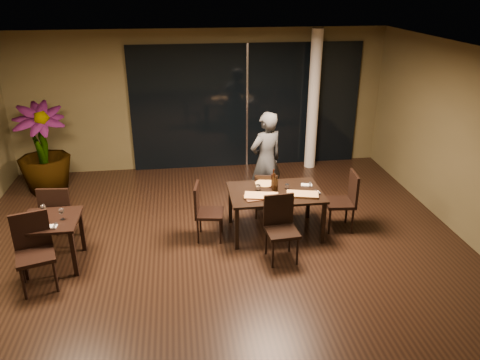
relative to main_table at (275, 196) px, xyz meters
name	(u,v)px	position (x,y,z in m)	size (l,w,h in m)	color
ground	(220,263)	(-1.00, -0.80, -0.68)	(8.00, 8.00, 0.00)	black
wall_back	(201,100)	(-1.00, 3.25, 0.82)	(8.00, 0.10, 3.00)	brown
ceiling	(215,57)	(-1.00, -0.80, 2.34)	(8.00, 8.00, 0.04)	silver
window_panel	(247,107)	(0.00, 3.16, 0.67)	(5.00, 0.06, 2.70)	black
column	(313,101)	(1.40, 2.85, 0.82)	(0.24, 0.24, 3.00)	white
main_table	(275,196)	(0.00, 0.00, 0.00)	(1.50, 1.00, 0.75)	black
side_table	(51,227)	(-3.40, -0.50, -0.05)	(0.80, 0.80, 0.75)	black
chair_main_far	(266,193)	(-0.05, 0.56, -0.20)	(0.46, 0.46, 0.84)	black
chair_main_near	(280,224)	(-0.07, -0.74, -0.12)	(0.49, 0.49, 0.99)	black
chair_main_left	(204,209)	(-1.16, -0.02, -0.15)	(0.50, 0.50, 0.94)	black
chair_main_right	(345,198)	(1.19, -0.01, -0.11)	(0.51, 0.51, 1.01)	black
chair_side_far	(59,212)	(-3.42, 0.08, -0.10)	(0.52, 0.52, 1.03)	black
chair_side_near	(34,247)	(-3.52, -0.97, -0.09)	(0.61, 0.61, 1.05)	black
diner	(266,161)	(0.03, 1.00, 0.23)	(0.61, 0.41, 1.81)	#2F3234
potted_plant	(42,149)	(-4.14, 2.27, 0.21)	(0.96, 0.96, 1.76)	#1F4818
pizza_board_left	(261,197)	(-0.27, -0.18, 0.08)	(0.52, 0.26, 0.01)	#432515
pizza_board_right	(302,195)	(0.39, -0.21, 0.08)	(0.50, 0.25, 0.01)	#492F17
oblong_pizza_left	(261,196)	(-0.27, -0.18, 0.10)	(0.50, 0.24, 0.02)	maroon
oblong_pizza_right	(302,194)	(0.39, -0.21, 0.10)	(0.48, 0.23, 0.02)	maroon
round_pizza	(265,184)	(-0.11, 0.32, 0.08)	(0.32, 0.32, 0.01)	#BB3814
bottle_a	(274,182)	(-0.02, 0.04, 0.22)	(0.07, 0.07, 0.30)	black
bottle_b	(276,184)	(0.01, 0.03, 0.20)	(0.06, 0.06, 0.25)	black
bottle_c	(273,179)	(-0.01, 0.14, 0.24)	(0.07, 0.07, 0.33)	black
tumbler_left	(258,188)	(-0.27, 0.08, 0.12)	(0.08, 0.08, 0.10)	white
tumbler_right	(287,187)	(0.21, 0.08, 0.12)	(0.07, 0.07, 0.08)	white
napkin_near	(314,193)	(0.60, -0.14, 0.08)	(0.18, 0.10, 0.01)	white
napkin_far	(307,185)	(0.56, 0.17, 0.08)	(0.18, 0.10, 0.01)	white
wine_glass_a	(44,211)	(-3.50, -0.38, 0.16)	(0.08, 0.08, 0.18)	white
wine_glass_b	(62,214)	(-3.22, -0.53, 0.16)	(0.08, 0.08, 0.17)	white
side_napkin	(50,227)	(-3.34, -0.73, 0.08)	(0.18, 0.11, 0.01)	white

